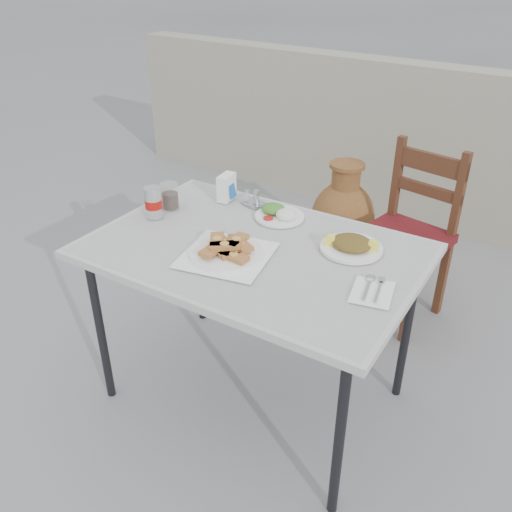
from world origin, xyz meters
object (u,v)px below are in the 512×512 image
Objects in this scene: cafe_table at (254,258)px; salad_rice_plate at (279,213)px; soda_can at (153,202)px; terracotta_urn at (342,221)px; cola_glass at (170,197)px; salad_chopped_plate at (351,245)px; condiment_caddy at (254,200)px; napkin_holder at (227,187)px; pide_plate at (227,248)px; chair at (407,233)px.

cafe_table is 6.23× the size of salad_rice_plate.
cafe_table is at bearing 3.63° from soda_can.
cola_glass is at bearing -104.15° from terracotta_urn.
soda_can reaches higher than salad_rice_plate.
salad_chopped_plate is at bearing 8.14° from cola_glass.
cafe_table is at bearing -148.35° from salad_chopped_plate.
salad_chopped_plate is 2.18× the size of condiment_caddy.
napkin_holder is at bearing -167.83° from condiment_caddy.
salad_rice_plate reaches higher than salad_chopped_plate.
condiment_caddy is (-0.25, 0.34, 0.08)m from cafe_table.
cola_glass is 1.01× the size of condiment_caddy.
cola_glass is at bearing -135.23° from napkin_holder.
terracotta_urn is (-0.24, 1.34, -0.43)m from cafe_table.
pide_plate is 1.83× the size of salad_rice_plate.
salad_rice_plate is at bearing -105.26° from chair.
condiment_caddy reaches higher than cafe_table.
chair is at bearing 39.19° from napkin_holder.
napkin_holder reaches higher than salad_rice_plate.
soda_can is (-0.89, -0.25, 0.05)m from salad_chopped_plate.
cola_glass reaches higher than pide_plate.
condiment_caddy is at bearing 167.59° from salad_chopped_plate.
cafe_table is 0.52m from napkin_holder.
condiment_caddy is at bearing 2.54° from napkin_holder.
terracotta_urn is (-0.19, 1.47, -0.52)m from pide_plate.
chair is at bearing 54.22° from condiment_caddy.
salad_rice_plate is 1.77× the size of napkin_holder.
terracotta_urn is (-0.58, 1.13, -0.51)m from salad_chopped_plate.
terracotta_urn is at bearing 100.05° from cafe_table.
soda_can is 1.20× the size of condiment_caddy.
salad_rice_plate is at bearing -13.32° from napkin_holder.
salad_rice_plate is 1.88× the size of cola_glass.
soda_can reaches higher than salad_chopped_plate.
pide_plate reaches higher than salad_chopped_plate.
napkin_holder is 0.13× the size of chair.
condiment_caddy is at bearing -117.10° from chair.
chair is (-0.06, 0.88, -0.34)m from salad_chopped_plate.
napkin_holder is at bearing 128.01° from pide_plate.
pide_plate is 1.57m from terracotta_urn.
pide_plate is 0.42× the size of chair.
cola_glass reaches higher than terracotta_urn.
salad_chopped_plate reaches higher than cafe_table.
pide_plate reaches higher than cafe_table.
cafe_table is 11.00× the size of napkin_holder.
condiment_caddy is (-0.20, 0.47, -0.01)m from pide_plate.
cafe_table is at bearing -79.95° from terracotta_urn.
salad_rice_plate is 1.59× the size of soda_can.
napkin_holder is at bearing -98.44° from terracotta_urn.
cafe_table is 0.31m from salad_rice_plate.
cola_glass is at bearing -156.92° from salad_rice_plate.
pide_plate is 2.91× the size of soda_can.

